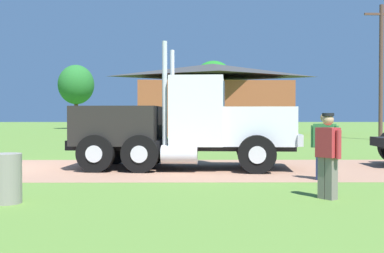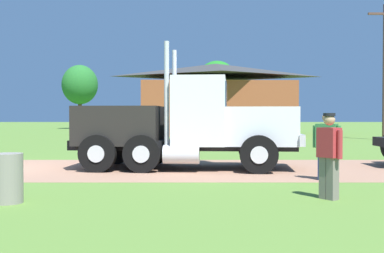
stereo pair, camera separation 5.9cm
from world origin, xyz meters
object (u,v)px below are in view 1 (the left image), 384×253
at_px(visitor_by_barrel, 325,144).
at_px(shed_building, 213,101).
at_px(visitor_standing_near, 328,153).
at_px(steel_barrel, 6,178).
at_px(truck_foreground_white, 184,126).
at_px(utility_pole_near, 381,68).

height_order(visitor_by_barrel, shed_building, shed_building).
distance_m(visitor_standing_near, steel_barrel, 5.95).
height_order(truck_foreground_white, shed_building, shed_building).
height_order(visitor_standing_near, utility_pole_near, utility_pole_near).
relative_size(truck_foreground_white, utility_pole_near, 0.79).
height_order(truck_foreground_white, visitor_standing_near, truck_foreground_white).
bearing_deg(truck_foreground_white, shed_building, 85.18).
bearing_deg(truck_foreground_white, steel_barrel, -118.45).
bearing_deg(steel_barrel, visitor_standing_near, 3.85).
bearing_deg(utility_pole_near, truck_foreground_white, -126.33).
height_order(steel_barrel, utility_pole_near, utility_pole_near).
bearing_deg(steel_barrel, truck_foreground_white, 61.55).
relative_size(truck_foreground_white, visitor_by_barrel, 4.18).
bearing_deg(visitor_standing_near, utility_pole_near, 66.57).
relative_size(shed_building, utility_pole_near, 1.44).
relative_size(visitor_standing_near, utility_pole_near, 0.19).
bearing_deg(visitor_standing_near, visitor_by_barrel, 75.78).
xyz_separation_m(truck_foreground_white, visitor_standing_near, (2.77, -5.42, -0.39)).
height_order(visitor_by_barrel, utility_pole_near, utility_pole_near).
bearing_deg(truck_foreground_white, utility_pole_near, 53.67).
xyz_separation_m(visitor_standing_near, shed_building, (-0.63, 30.84, 1.89)).
height_order(visitor_standing_near, shed_building, shed_building).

